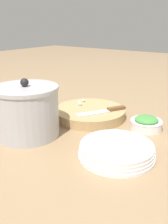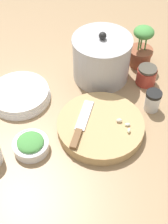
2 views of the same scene
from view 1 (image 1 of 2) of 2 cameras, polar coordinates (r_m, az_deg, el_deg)
name	(u,v)px [view 1 (image 1 of 2)]	position (r m, az deg, el deg)	size (l,w,h in m)	color
ground_plane	(95,123)	(0.99, 2.43, -2.59)	(5.00, 5.00, 0.00)	#997A56
cutting_board	(90,113)	(1.05, 1.33, -0.23)	(0.30, 0.30, 0.04)	tan
chef_knife	(105,111)	(1.01, 4.72, 0.27)	(0.13, 0.20, 0.01)	brown
garlic_cloves	(81,102)	(1.11, -0.75, 2.27)	(0.04, 0.07, 0.01)	silver
herb_bowl	(146,123)	(0.96, 14.02, -2.47)	(0.12, 0.12, 0.05)	white
spice_jar	(45,102)	(1.13, -8.85, 2.20)	(0.06, 0.06, 0.08)	silver
plate_stack	(117,151)	(0.76, 7.46, -8.73)	(0.23, 0.23, 0.04)	white
honey_jar	(16,110)	(1.07, -15.19, 0.44)	(0.08, 0.08, 0.07)	#9E3328
stock_pot	(27,111)	(0.89, -12.93, 0.18)	(0.23, 0.23, 0.20)	#B2B2B7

